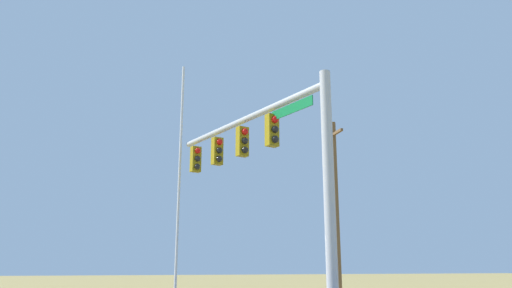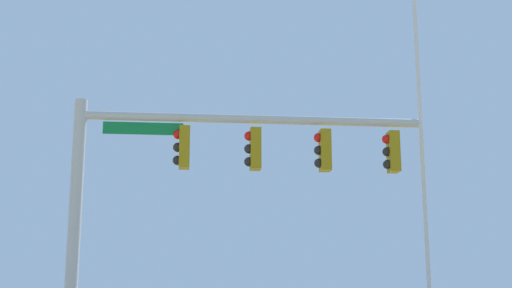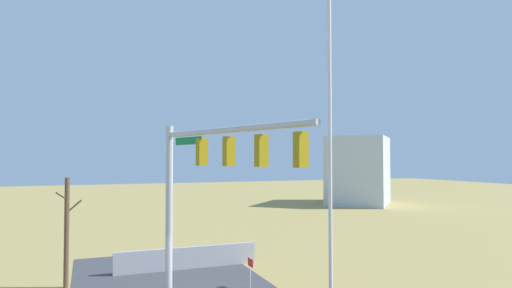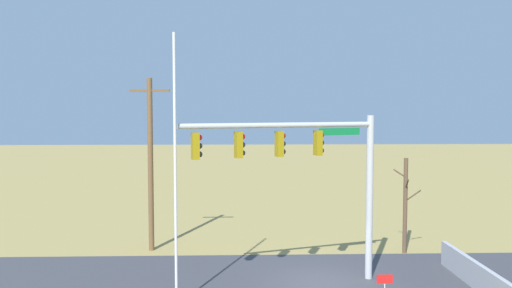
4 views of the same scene
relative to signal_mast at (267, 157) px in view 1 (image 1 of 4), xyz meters
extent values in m
cylinder|color=#B2B5BA|center=(2.47, 0.82, -1.54)|extent=(0.28, 0.28, 6.65)
cylinder|color=#B2B5BA|center=(-1.23, -0.41, 1.44)|extent=(7.47, 2.66, 0.20)
cube|color=#0F7238|center=(1.14, 0.38, 1.16)|extent=(1.72, 0.60, 0.28)
cube|color=#937A0F|center=(0.25, 0.08, 0.74)|extent=(0.34, 0.42, 0.96)
sphere|color=red|center=(0.39, 0.13, 1.04)|extent=(0.22, 0.22, 0.22)
sphere|color=black|center=(0.39, 0.13, 0.74)|extent=(0.22, 0.22, 0.22)
sphere|color=black|center=(0.39, 0.13, 0.44)|extent=(0.22, 0.22, 0.22)
cube|color=#937A0F|center=(-1.28, -0.43, 0.74)|extent=(0.34, 0.42, 0.96)
sphere|color=red|center=(-1.14, -0.38, 1.04)|extent=(0.22, 0.22, 0.22)
sphere|color=black|center=(-1.14, -0.38, 0.74)|extent=(0.22, 0.22, 0.22)
sphere|color=black|center=(-1.14, -0.38, 0.44)|extent=(0.22, 0.22, 0.22)
cube|color=#937A0F|center=(-2.81, -0.94, 0.74)|extent=(0.34, 0.42, 0.96)
sphere|color=red|center=(-2.67, -0.89, 1.04)|extent=(0.22, 0.22, 0.22)
sphere|color=black|center=(-2.67, -0.89, 0.74)|extent=(0.22, 0.22, 0.22)
sphere|color=black|center=(-2.67, -0.89, 0.44)|extent=(0.22, 0.22, 0.22)
cube|color=#937A0F|center=(-4.34, -1.45, 0.74)|extent=(0.34, 0.42, 0.96)
sphere|color=red|center=(-4.20, -1.40, 1.04)|extent=(0.22, 0.22, 0.22)
sphere|color=black|center=(-4.20, -1.40, 0.74)|extent=(0.22, 0.22, 0.22)
sphere|color=black|center=(-4.20, -1.40, 0.44)|extent=(0.22, 0.22, 0.22)
cylinder|color=silver|center=(-5.00, -1.95, -0.11)|extent=(0.10, 0.10, 9.52)
cylinder|color=brown|center=(-7.08, 5.47, -0.68)|extent=(0.26, 0.26, 8.38)
cube|color=brown|center=(-7.08, 5.47, 2.91)|extent=(1.90, 0.12, 0.12)
camera|label=1|loc=(13.32, -4.10, -3.09)|focal=34.12mm
camera|label=2|loc=(-4.78, 15.03, -2.69)|focal=49.90mm
camera|label=3|loc=(-14.58, 3.88, 0.49)|focal=30.20mm
camera|label=4|loc=(-2.79, -20.38, 2.09)|focal=37.50mm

